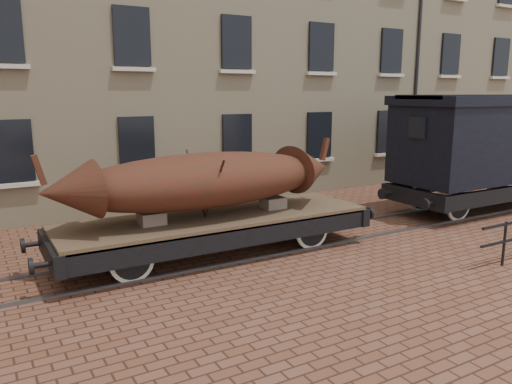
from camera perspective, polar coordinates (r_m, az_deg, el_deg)
ground at (r=12.92m, az=4.33°, el=-5.68°), size 90.00×90.00×0.00m
warehouse_cream at (r=22.75m, az=-3.84°, el=19.45°), size 40.00×10.19×14.00m
rail_track at (r=12.91m, az=4.33°, el=-5.55°), size 30.00×1.52×0.06m
flatcar_wagon at (r=11.66m, az=-4.53°, el=-3.62°), size 8.19×2.22×1.24m
iron_boat at (r=11.32m, az=-5.90°, el=1.37°), size 7.13×2.08×1.68m
goods_van at (r=17.67m, az=24.67°, el=5.58°), size 7.16×2.61×3.70m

